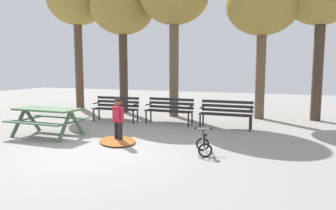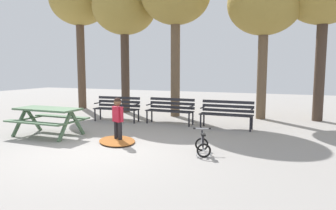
# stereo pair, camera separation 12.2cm
# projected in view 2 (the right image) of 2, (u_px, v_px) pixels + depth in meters

# --- Properties ---
(ground) EXTENTS (36.00, 36.00, 0.00)m
(ground) POSITION_uv_depth(u_px,v_px,m) (95.00, 151.00, 6.95)
(ground) COLOR gray
(picnic_table) EXTENTS (1.81, 1.36, 0.79)m
(picnic_table) POSITION_uv_depth(u_px,v_px,m) (48.00, 114.00, 8.46)
(picnic_table) COLOR #4C6B4C
(picnic_table) RESTS_ON ground
(park_bench_far_left) EXTENTS (1.62, 0.55, 0.85)m
(park_bench_far_left) POSITION_uv_depth(u_px,v_px,m) (117.00, 107.00, 10.82)
(park_bench_far_left) COLOR #232328
(park_bench_far_left) RESTS_ON ground
(park_bench_left) EXTENTS (1.62, 0.51, 0.85)m
(park_bench_left) POSITION_uv_depth(u_px,v_px,m) (170.00, 109.00, 10.30)
(park_bench_left) COLOR #232328
(park_bench_left) RESTS_ON ground
(park_bench_right) EXTENTS (1.60, 0.47, 0.85)m
(park_bench_right) POSITION_uv_depth(u_px,v_px,m) (227.00, 112.00, 9.50)
(park_bench_right) COLOR #232328
(park_bench_right) RESTS_ON ground
(child_standing) EXTENTS (0.39, 0.26, 1.12)m
(child_standing) POSITION_uv_depth(u_px,v_px,m) (118.00, 116.00, 7.74)
(child_standing) COLOR black
(child_standing) RESTS_ON ground
(kids_bicycle) EXTENTS (0.51, 0.63, 0.54)m
(kids_bicycle) POSITION_uv_depth(u_px,v_px,m) (203.00, 145.00, 6.66)
(kids_bicycle) COLOR black
(kids_bicycle) RESTS_ON ground
(leaf_pile) EXTENTS (1.48, 1.52, 0.07)m
(leaf_pile) POSITION_uv_depth(u_px,v_px,m) (117.00, 141.00, 7.77)
(leaf_pile) COLOR #9E5623
(leaf_pile) RESTS_ON ground
(tree_far_left) EXTENTS (2.60, 2.60, 5.97)m
(tree_far_left) POSITION_uv_depth(u_px,v_px,m) (79.00, 2.00, 13.86)
(tree_far_left) COLOR brown
(tree_far_left) RESTS_ON ground
(tree_left) EXTENTS (2.60, 2.60, 5.41)m
(tree_left) POSITION_uv_depth(u_px,v_px,m) (124.00, 9.00, 12.69)
(tree_left) COLOR #423328
(tree_left) RESTS_ON ground
(tree_right) EXTENTS (2.60, 2.60, 5.21)m
(tree_right) POSITION_uv_depth(u_px,v_px,m) (264.00, 6.00, 10.95)
(tree_right) COLOR brown
(tree_right) RESTS_ON ground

